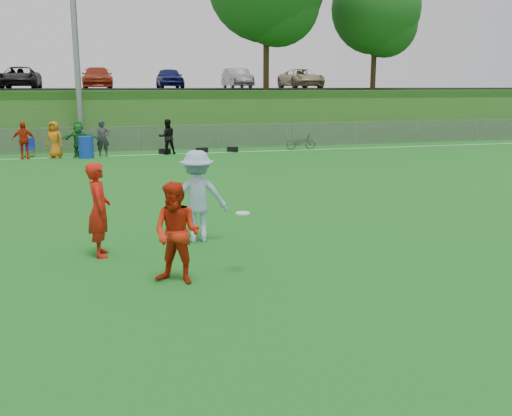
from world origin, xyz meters
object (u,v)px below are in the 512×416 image
object	(u,v)px
player_red_center	(177,233)
frisbee	(243,213)
bicycle	(301,142)
player_red_left	(99,210)
player_blue	(197,196)
recycling_bin	(86,147)

from	to	relation	value
player_red_center	frisbee	size ratio (longest dim) A/B	6.81
bicycle	player_red_left	bearing A→B (deg)	159.13
player_blue	frisbee	world-z (taller)	player_blue
recycling_bin	frisbee	bearing A→B (deg)	-80.82
player_blue	bicycle	world-z (taller)	player_blue
player_red_center	player_red_left	bearing A→B (deg)	155.01
recycling_bin	player_red_left	bearing A→B (deg)	-88.27
player_blue	bicycle	distance (m)	18.31
frisbee	bicycle	size ratio (longest dim) A/B	0.17
player_red_center	recycling_bin	bearing A→B (deg)	128.33
player_blue	recycling_bin	world-z (taller)	player_blue
bicycle	player_blue	bearing A→B (deg)	163.66
recycling_bin	bicycle	bearing A→B (deg)	3.51
player_red_left	player_blue	size ratio (longest dim) A/B	0.95
player_red_center	bicycle	bearing A→B (deg)	97.25
player_red_center	recycling_bin	size ratio (longest dim) A/B	1.73
player_red_left	frisbee	xyz separation A→B (m)	(2.43, -1.84, 0.18)
player_red_left	frisbee	world-z (taller)	player_red_left
player_red_left	player_blue	xyz separation A→B (m)	(2.04, 0.56, 0.05)
player_red_center	recycling_bin	distance (m)	18.30
player_red_center	player_blue	size ratio (longest dim) A/B	0.88
player_red_left	bicycle	distance (m)	19.79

